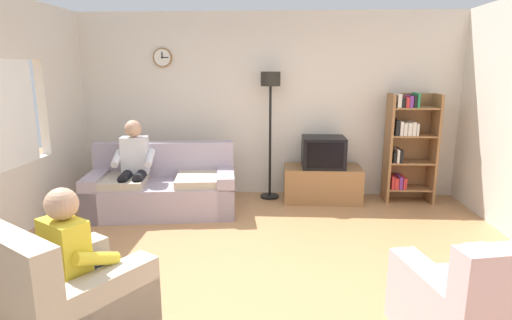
# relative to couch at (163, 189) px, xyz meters

# --- Properties ---
(ground_plane) EXTENTS (12.00, 12.00, 0.00)m
(ground_plane) POSITION_rel_couch_xyz_m (1.38, -1.65, -0.31)
(ground_plane) COLOR #B27F51
(back_wall_assembly) EXTENTS (6.20, 0.17, 2.70)m
(back_wall_assembly) POSITION_rel_couch_xyz_m (1.37, 1.01, 1.04)
(back_wall_assembly) COLOR silver
(back_wall_assembly) RESTS_ON ground_plane
(couch) EXTENTS (2.00, 1.12, 0.90)m
(couch) POSITION_rel_couch_xyz_m (0.00, 0.00, 0.00)
(couch) COLOR #A899A8
(couch) RESTS_ON ground_plane
(tv_stand) EXTENTS (1.10, 0.56, 0.51)m
(tv_stand) POSITION_rel_couch_xyz_m (2.18, 0.60, -0.06)
(tv_stand) COLOR olive
(tv_stand) RESTS_ON ground_plane
(tv) EXTENTS (0.60, 0.49, 0.44)m
(tv) POSITION_rel_couch_xyz_m (2.18, 0.58, 0.41)
(tv) COLOR black
(tv) RESTS_ON tv_stand
(bookshelf) EXTENTS (0.68, 0.36, 1.56)m
(bookshelf) POSITION_rel_couch_xyz_m (3.38, 0.67, 0.52)
(bookshelf) COLOR olive
(bookshelf) RESTS_ON ground_plane
(floor_lamp) EXTENTS (0.28, 0.28, 1.85)m
(floor_lamp) POSITION_rel_couch_xyz_m (1.42, 0.70, 1.14)
(floor_lamp) COLOR black
(floor_lamp) RESTS_ON ground_plane
(armchair_near_window) EXTENTS (1.15, 1.17, 0.90)m
(armchair_near_window) POSITION_rel_couch_xyz_m (0.09, -2.66, -0.02)
(armchair_near_window) COLOR #BCAD99
(armchair_near_window) RESTS_ON ground_plane
(armchair_near_bookshelf) EXTENTS (0.97, 1.03, 0.90)m
(armchair_near_bookshelf) POSITION_rel_couch_xyz_m (2.87, -2.62, -0.02)
(armchair_near_bookshelf) COLOR beige
(armchair_near_bookshelf) RESTS_ON ground_plane
(person_on_couch) EXTENTS (0.55, 0.57, 1.24)m
(person_on_couch) POSITION_rel_couch_xyz_m (-0.34, -0.11, 0.39)
(person_on_couch) COLOR silver
(person_on_couch) RESTS_ON ground_plane
(person_in_left_armchair) EXTENTS (0.61, 0.64, 1.12)m
(person_in_left_armchair) POSITION_rel_couch_xyz_m (0.14, -2.59, 0.29)
(person_in_left_armchair) COLOR yellow
(person_in_left_armchair) RESTS_ON ground_plane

